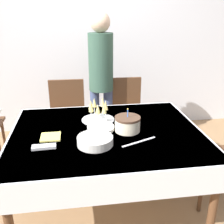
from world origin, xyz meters
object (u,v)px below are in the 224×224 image
Objects in this scene: plate_stack_dessert at (101,128)px; person_standing at (101,73)px; champagne_tray at (98,110)px; plate_stack_main at (95,141)px; birthday_cake at (127,124)px; dining_chair_far_right at (125,115)px; dining_chair_far_left at (68,118)px.

plate_stack_dessert is 0.13× the size of person_standing.
plate_stack_main is (-0.07, -0.46, -0.06)m from champagne_tray.
plate_stack_dessert is at bearing 165.10° from birthday_cake.
dining_chair_far_right is 1.01m from birthday_cake.
birthday_cake is at bearing -100.27° from dining_chair_far_right.
dining_chair_far_left is 1.12m from birthday_cake.
champagne_tray is 0.22m from plate_stack_dessert.
birthday_cake is 0.12× the size of person_standing.
birthday_cake reaches higher than dining_chair_far_left.
champagne_tray is (-0.21, 0.26, 0.03)m from birthday_cake.
person_standing is at bearing 14.63° from dining_chair_far_left.
dining_chair_far_right is 3.60× the size of plate_stack_main.
birthday_cake is 0.34m from plate_stack_main.
dining_chair_far_right is 0.58m from person_standing.
plate_stack_main is at bearing -144.87° from birthday_cake.
plate_stack_dessert is (-0.38, -0.89, 0.27)m from dining_chair_far_right.
champagne_tray reaches higher than plate_stack_dessert.
dining_chair_far_right is 3.24× the size of champagne_tray.
champagne_tray reaches higher than dining_chair_far_left.
dining_chair_far_left is 0.68m from dining_chair_far_right.
dining_chair_far_left is at bearing 101.29° from plate_stack_main.
dining_chair_far_left is 1.20m from plate_stack_main.
birthday_cake is (-0.17, -0.95, 0.31)m from dining_chair_far_right.
birthday_cake is 1.07m from person_standing.
dining_chair_far_left is at bearing -165.37° from person_standing.
birthday_cake is at bearing -61.86° from dining_chair_far_left.
dining_chair_far_right is 1.26m from plate_stack_main.
champagne_tray is 1.11× the size of plate_stack_main.
plate_stack_dessert is at bearing 75.01° from plate_stack_main.
plate_stack_dessert is at bearing -89.61° from champagne_tray.
person_standing is (0.18, 1.25, 0.21)m from plate_stack_main.
champagne_tray is 0.17× the size of person_standing.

